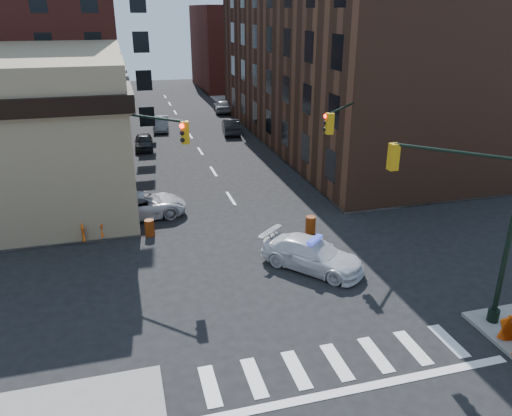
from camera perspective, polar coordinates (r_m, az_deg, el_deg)
ground at (r=23.72m, az=2.48°, el=-7.17°), size 140.00×140.00×0.00m
sidewalk_ne at (r=61.26m, az=13.92°, el=10.45°), size 34.00×54.50×0.15m
commercial_row_ne at (r=46.71m, az=9.71°, el=16.01°), size 14.00×34.00×14.00m
filler_nw at (r=82.34m, az=-23.19°, el=17.75°), size 20.00×18.00×16.00m
filler_ne at (r=80.56m, az=-0.67°, el=17.91°), size 16.00×16.00×12.00m
signal_pole_se at (r=20.14m, az=24.37°, el=-0.17°), size 5.40×5.27×8.00m
signal_pole_nw at (r=26.06m, az=-13.46°, el=5.28°), size 3.58×3.67×8.00m
signal_pole_ne at (r=28.83m, az=10.52°, el=7.09°), size 3.67×3.58×8.00m
tree_ne_near at (r=48.47m, az=1.62°, el=12.31°), size 3.00×3.00×4.85m
tree_ne_far at (r=56.08m, az=-0.83°, el=13.61°), size 3.00×3.00×4.85m
police_car at (r=23.73m, az=6.46°, el=-5.30°), size 4.82×5.12×1.45m
pickup at (r=30.09m, az=-13.06°, el=0.32°), size 5.57×2.95×1.49m
parked_car_wnear at (r=45.14m, az=-12.71°, el=7.41°), size 1.77×3.96×1.32m
parked_car_wfar at (r=51.97m, az=-10.82°, el=9.45°), size 1.88×4.34×1.39m
parked_car_wdeep at (r=66.48m, az=-14.67°, el=11.86°), size 2.53×5.50×1.56m
parked_car_enear at (r=49.81m, az=-2.89°, el=9.32°), size 2.11×4.60×1.46m
parked_car_efar at (r=60.69m, az=-3.85°, el=11.63°), size 2.42×4.90×1.61m
pedestrian_a at (r=30.58m, az=-18.73°, el=0.77°), size 0.73×0.51×1.91m
pedestrian_b at (r=29.08m, az=-20.64°, el=-0.89°), size 0.98×0.92×1.61m
pedestrian_c at (r=29.09m, az=-21.37°, el=-0.66°), size 1.18×1.06×1.92m
barrel_road at (r=27.45m, az=6.25°, el=-1.94°), size 0.56×0.56×0.98m
barrel_bank at (r=27.63m, az=-12.06°, el=-2.23°), size 0.59×0.59×0.91m
barricade_nw_a at (r=28.21m, az=-19.31°, el=-2.21°), size 1.23×0.72×0.88m
barricade_nw_b at (r=27.71m, az=-18.29°, el=-2.45°), size 1.36×0.89×0.94m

